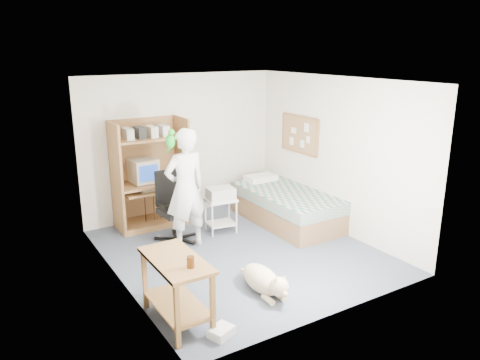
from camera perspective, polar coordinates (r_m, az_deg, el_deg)
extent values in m
plane|color=#424C5A|center=(7.03, 0.05, -8.67)|extent=(4.00, 4.00, 0.00)
cube|color=silver|center=(8.34, -7.18, 4.19)|extent=(3.60, 0.02, 2.50)
cube|color=silver|center=(7.68, 11.59, 2.98)|extent=(0.02, 4.00, 2.50)
cube|color=silver|center=(5.91, -14.99, -1.13)|extent=(0.02, 4.00, 2.50)
cube|color=white|center=(6.41, 0.06, 12.10)|extent=(3.60, 4.00, 0.02)
cube|color=brown|center=(7.71, -14.82, 0.14)|extent=(0.04, 0.60, 1.80)
cube|color=brown|center=(8.10, -6.98, 1.31)|extent=(0.04, 0.60, 1.80)
cube|color=brown|center=(8.15, -11.54, 1.20)|extent=(1.20, 0.02, 1.80)
cube|color=brown|center=(7.93, -10.75, -0.37)|extent=(1.12, 0.60, 0.04)
cube|color=brown|center=(7.89, -10.50, -1.21)|extent=(1.00, 0.50, 0.03)
cube|color=brown|center=(7.76, -11.04, 5.03)|extent=(1.12, 0.55, 0.03)
cube|color=brown|center=(8.15, -10.50, -5.03)|extent=(1.12, 0.60, 0.10)
cube|color=brown|center=(8.11, 5.68, -3.96)|extent=(1.00, 2.00, 0.36)
cube|color=#2C6D75|center=(8.02, 5.74, -2.08)|extent=(1.02, 2.02, 0.20)
cube|color=white|center=(8.60, 2.55, 0.20)|extent=(0.55, 0.35, 0.12)
cube|color=brown|center=(5.11, -7.84, -9.70)|extent=(0.50, 1.00, 0.04)
cube|color=brown|center=(4.86, -7.67, -16.26)|extent=(0.05, 0.05, 0.70)
cube|color=brown|center=(5.01, -3.34, -15.09)|extent=(0.05, 0.05, 0.70)
cube|color=brown|center=(5.59, -11.52, -11.87)|extent=(0.05, 0.05, 0.70)
cube|color=brown|center=(5.72, -7.70, -11.01)|extent=(0.05, 0.05, 0.70)
cube|color=brown|center=(5.36, -7.62, -14.82)|extent=(0.46, 0.92, 0.03)
cube|color=olive|center=(8.29, 7.30, 5.53)|extent=(0.03, 0.90, 0.60)
cube|color=brown|center=(8.24, 7.36, 7.65)|extent=(0.04, 0.94, 0.04)
cube|color=brown|center=(8.35, 7.21, 3.44)|extent=(0.04, 0.94, 0.04)
cylinder|color=black|center=(7.44, -7.63, -7.06)|extent=(0.62, 0.62, 0.06)
cylinder|color=black|center=(7.37, -7.68, -5.66)|extent=(0.06, 0.06, 0.41)
cube|color=black|center=(7.28, -7.75, -3.86)|extent=(0.51, 0.51, 0.08)
cube|color=black|center=(7.37, -8.73, -0.87)|extent=(0.43, 0.10, 0.56)
cube|color=black|center=(7.12, -9.61, -3.09)|extent=(0.07, 0.31, 0.04)
cube|color=black|center=(7.35, -6.04, -2.34)|extent=(0.07, 0.31, 0.04)
imported|color=white|center=(6.95, -6.67, -1.09)|extent=(0.70, 0.49, 1.82)
ellipsoid|color=#159014|center=(6.71, -8.49, 4.70)|extent=(0.13, 0.13, 0.21)
sphere|color=#159014|center=(6.65, -8.37, 5.77)|extent=(0.09, 0.09, 0.09)
cone|color=#F65915|center=(6.61, -8.18, 5.72)|extent=(0.04, 0.04, 0.04)
cylinder|color=#159014|center=(6.78, -8.65, 3.74)|extent=(0.04, 0.15, 0.13)
ellipsoid|color=beige|center=(5.93, 2.61, -11.97)|extent=(0.34, 0.70, 0.31)
sphere|color=beige|center=(5.61, 4.79, -12.83)|extent=(0.23, 0.23, 0.23)
cone|color=beige|center=(5.52, 4.42, -12.11)|extent=(0.07, 0.07, 0.09)
cone|color=beige|center=(5.58, 5.42, -11.81)|extent=(0.07, 0.07, 0.09)
ellipsoid|color=beige|center=(5.57, 5.36, -13.58)|extent=(0.08, 0.13, 0.08)
cylinder|color=beige|center=(6.23, 0.75, -11.09)|extent=(0.06, 0.22, 0.11)
cube|color=silver|center=(7.56, -2.36, -2.41)|extent=(0.52, 0.44, 0.04)
cube|color=silver|center=(7.70, -2.33, -5.29)|extent=(0.48, 0.40, 0.03)
cylinder|color=silver|center=(7.43, -3.14, -5.02)|extent=(0.03, 0.03, 0.55)
cylinder|color=silver|center=(7.62, -0.37, -4.45)|extent=(0.03, 0.03, 0.55)
cylinder|color=silver|center=(7.69, -4.29, -4.29)|extent=(0.03, 0.03, 0.55)
cylinder|color=silver|center=(7.88, -1.59, -3.75)|extent=(0.03, 0.03, 0.55)
cube|color=#B2B2AD|center=(7.53, -2.37, -1.63)|extent=(0.46, 0.37, 0.18)
cube|color=beige|center=(7.88, -11.71, 1.16)|extent=(0.43, 0.45, 0.39)
cube|color=navy|center=(7.69, -11.06, 0.83)|extent=(0.33, 0.04, 0.26)
cube|color=beige|center=(7.84, -10.55, -1.10)|extent=(0.46, 0.20, 0.03)
cylinder|color=yellow|center=(7.97, -8.61, 0.41)|extent=(0.08, 0.08, 0.12)
cylinder|color=#41200A|center=(4.87, -6.04, -9.92)|extent=(0.08, 0.08, 0.12)
cube|color=silver|center=(5.16, -2.32, -18.00)|extent=(0.31, 0.28, 0.10)
cube|color=#A7A7A2|center=(5.58, -7.77, -15.37)|extent=(0.22, 0.25, 0.08)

